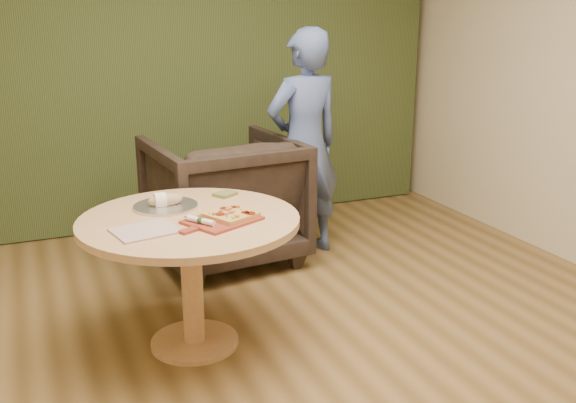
% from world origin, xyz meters
% --- Properties ---
extents(room_shell, '(5.04, 6.04, 2.84)m').
position_xyz_m(room_shell, '(0.00, 0.00, 1.40)').
color(room_shell, olive).
rests_on(room_shell, ground).
extents(curtain, '(4.80, 0.14, 2.78)m').
position_xyz_m(curtain, '(0.00, 2.90, 1.40)').
color(curtain, '#2F3E1C').
rests_on(curtain, ground).
extents(pedestal_table, '(1.17, 1.17, 0.75)m').
position_xyz_m(pedestal_table, '(-0.40, 0.70, 0.61)').
color(pedestal_table, tan).
rests_on(pedestal_table, ground).
extents(pizza_paddle, '(0.47, 0.40, 0.01)m').
position_xyz_m(pizza_paddle, '(-0.27, 0.56, 0.76)').
color(pizza_paddle, '#993927').
rests_on(pizza_paddle, pedestal_table).
extents(flatbread_pizza, '(0.29, 0.29, 0.04)m').
position_xyz_m(flatbread_pizza, '(-0.21, 0.58, 0.78)').
color(flatbread_pizza, tan).
rests_on(flatbread_pizza, pizza_paddle).
extents(cutlery_roll, '(0.13, 0.18, 0.03)m').
position_xyz_m(cutlery_roll, '(-0.38, 0.53, 0.78)').
color(cutlery_roll, white).
rests_on(cutlery_roll, pizza_paddle).
extents(newspaper, '(0.34, 0.31, 0.01)m').
position_xyz_m(newspaper, '(-0.66, 0.56, 0.76)').
color(newspaper, silver).
rests_on(newspaper, pedestal_table).
extents(serving_tray, '(0.36, 0.36, 0.02)m').
position_xyz_m(serving_tray, '(-0.48, 0.92, 0.76)').
color(serving_tray, silver).
rests_on(serving_tray, pedestal_table).
extents(bread_roll, '(0.19, 0.09, 0.09)m').
position_xyz_m(bread_roll, '(-0.49, 0.92, 0.79)').
color(bread_roll, tan).
rests_on(bread_roll, serving_tray).
extents(green_packet, '(0.15, 0.15, 0.02)m').
position_xyz_m(green_packet, '(-0.10, 1.02, 0.76)').
color(green_packet, '#545B29').
rests_on(green_packet, pedestal_table).
extents(armchair, '(1.08, 1.02, 1.03)m').
position_xyz_m(armchair, '(0.14, 1.87, 0.52)').
color(armchair, black).
rests_on(armchair, ground).
extents(person_standing, '(0.67, 0.50, 1.69)m').
position_xyz_m(person_standing, '(0.75, 1.78, 0.85)').
color(person_standing, '#485C91').
rests_on(person_standing, ground).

